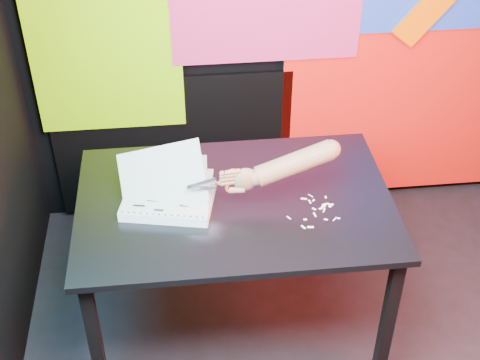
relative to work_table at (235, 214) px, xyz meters
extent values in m
cube|color=red|center=(1.15, 0.89, 0.18)|extent=(1.60, 0.02, 1.60)
cube|color=#81DA00|center=(-0.55, 0.87, 0.43)|extent=(0.75, 0.02, 1.00)
cube|color=black|center=(-0.25, 0.89, -0.22)|extent=(1.30, 0.02, 0.85)
cube|color=black|center=(-0.61, -0.39, -0.31)|extent=(0.05, 0.05, 0.72)
cube|color=black|center=(-0.61, 0.39, -0.31)|extent=(0.05, 0.05, 0.72)
cube|color=black|center=(0.61, -0.39, -0.31)|extent=(0.05, 0.05, 0.72)
cube|color=black|center=(0.61, 0.39, -0.31)|extent=(0.05, 0.05, 0.72)
cube|color=black|center=(0.00, 0.00, 0.06)|extent=(1.34, 0.89, 0.03)
cube|color=silver|center=(-0.28, 0.00, 0.10)|extent=(0.42, 0.34, 0.04)
cube|color=#ECE7CE|center=(-0.28, 0.00, 0.12)|extent=(0.41, 0.34, 0.00)
cube|color=#ECE7CE|center=(-0.28, 0.00, 0.13)|extent=(0.40, 0.33, 0.11)
cube|color=#ECE7CE|center=(-0.29, 0.02, 0.15)|extent=(0.36, 0.29, 0.19)
cube|color=#ECE7CE|center=(-0.30, 0.03, 0.20)|extent=(0.37, 0.23, 0.27)
cylinder|color=black|center=(-0.47, -0.08, 0.12)|extent=(0.01, 0.01, 0.00)
cylinder|color=black|center=(-0.44, -0.09, 0.12)|extent=(0.01, 0.01, 0.00)
cylinder|color=black|center=(-0.42, -0.09, 0.12)|extent=(0.01, 0.01, 0.00)
cylinder|color=black|center=(-0.39, -0.10, 0.12)|extent=(0.01, 0.01, 0.00)
cylinder|color=black|center=(-0.37, -0.10, 0.12)|extent=(0.01, 0.01, 0.00)
cylinder|color=black|center=(-0.34, -0.11, 0.12)|extent=(0.01, 0.01, 0.00)
cylinder|color=black|center=(-0.32, -0.11, 0.12)|extent=(0.01, 0.01, 0.00)
cylinder|color=black|center=(-0.29, -0.12, 0.12)|extent=(0.01, 0.01, 0.00)
cylinder|color=black|center=(-0.27, -0.13, 0.12)|extent=(0.01, 0.01, 0.00)
cylinder|color=black|center=(-0.24, -0.13, 0.12)|extent=(0.01, 0.01, 0.00)
cylinder|color=black|center=(-0.22, -0.14, 0.12)|extent=(0.01, 0.01, 0.00)
cylinder|color=black|center=(-0.19, -0.14, 0.12)|extent=(0.01, 0.01, 0.00)
cylinder|color=black|center=(-0.17, -0.15, 0.12)|extent=(0.01, 0.01, 0.00)
cylinder|color=black|center=(-0.14, -0.15, 0.12)|extent=(0.01, 0.01, 0.00)
cylinder|color=black|center=(-0.41, 0.16, 0.12)|extent=(0.01, 0.01, 0.00)
cylinder|color=black|center=(-0.39, 0.15, 0.12)|extent=(0.01, 0.01, 0.00)
cylinder|color=black|center=(-0.36, 0.15, 0.12)|extent=(0.01, 0.01, 0.00)
cylinder|color=black|center=(-0.34, 0.14, 0.12)|extent=(0.01, 0.01, 0.00)
cylinder|color=black|center=(-0.31, 0.14, 0.12)|extent=(0.01, 0.01, 0.00)
cylinder|color=black|center=(-0.29, 0.13, 0.12)|extent=(0.01, 0.01, 0.00)
cylinder|color=black|center=(-0.27, 0.13, 0.12)|extent=(0.01, 0.01, 0.00)
cylinder|color=black|center=(-0.24, 0.12, 0.12)|extent=(0.01, 0.01, 0.00)
cylinder|color=black|center=(-0.22, 0.12, 0.12)|extent=(0.01, 0.01, 0.00)
cylinder|color=black|center=(-0.19, 0.11, 0.12)|extent=(0.01, 0.01, 0.00)
cylinder|color=black|center=(-0.17, 0.10, 0.12)|extent=(0.01, 0.01, 0.00)
cylinder|color=black|center=(-0.14, 0.10, 0.12)|extent=(0.01, 0.01, 0.00)
cylinder|color=black|center=(-0.12, 0.09, 0.12)|extent=(0.01, 0.01, 0.00)
cylinder|color=black|center=(-0.09, 0.09, 0.12)|extent=(0.01, 0.01, 0.00)
cube|color=black|center=(-0.35, 0.07, 0.12)|extent=(0.07, 0.03, 0.00)
cube|color=black|center=(-0.25, 0.03, 0.12)|extent=(0.05, 0.02, 0.00)
cube|color=black|center=(-0.32, -0.03, 0.12)|extent=(0.09, 0.03, 0.00)
cube|color=black|center=(-0.22, -0.07, 0.12)|extent=(0.04, 0.02, 0.00)
cube|color=black|center=(-0.40, -0.05, 0.12)|extent=(0.05, 0.02, 0.00)
cube|color=black|center=(-0.22, 0.07, 0.12)|extent=(0.06, 0.02, 0.00)
cube|color=black|center=(-0.32, -0.09, 0.12)|extent=(0.04, 0.02, 0.00)
cube|color=#B7BBC9|center=(-0.14, -0.06, 0.22)|extent=(0.12, 0.02, 0.04)
cube|color=#B7BBC9|center=(-0.14, -0.06, 0.20)|extent=(0.12, 0.02, 0.04)
cylinder|color=#B7BBC9|center=(-0.08, -0.05, 0.21)|extent=(0.01, 0.01, 0.01)
cube|color=#F44923|center=(-0.06, -0.05, 0.21)|extent=(0.05, 0.01, 0.02)
cube|color=#F44923|center=(-0.06, -0.05, 0.22)|extent=(0.05, 0.01, 0.02)
torus|color=#F44923|center=(-0.01, -0.04, 0.24)|extent=(0.06, 0.02, 0.06)
torus|color=#F44923|center=(-0.01, -0.04, 0.18)|extent=(0.06, 0.02, 0.06)
ellipsoid|color=#926041|center=(0.04, -0.04, 0.21)|extent=(0.10, 0.06, 0.11)
cylinder|color=#926041|center=(-0.01, -0.04, 0.21)|extent=(0.08, 0.03, 0.02)
cylinder|color=#926041|center=(-0.01, -0.04, 0.23)|extent=(0.08, 0.03, 0.02)
cylinder|color=#926041|center=(-0.01, -0.04, 0.24)|extent=(0.07, 0.03, 0.02)
cylinder|color=#926041|center=(-0.01, -0.04, 0.26)|extent=(0.06, 0.03, 0.02)
cylinder|color=#926041|center=(0.00, -0.05, 0.17)|extent=(0.07, 0.04, 0.03)
cylinder|color=#926041|center=(0.09, -0.03, 0.22)|extent=(0.07, 0.08, 0.07)
cylinder|color=#926041|center=(0.24, -0.01, 0.26)|extent=(0.34, 0.12, 0.17)
sphere|color=#926041|center=(0.40, 0.00, 0.31)|extent=(0.08, 0.08, 0.08)
cube|color=white|center=(0.32, -0.10, 0.08)|extent=(0.02, 0.02, 0.00)
cube|color=white|center=(0.36, -0.11, 0.08)|extent=(0.02, 0.03, 0.00)
cube|color=white|center=(0.35, -0.09, 0.08)|extent=(0.03, 0.02, 0.00)
cube|color=white|center=(0.37, -0.07, 0.08)|extent=(0.03, 0.02, 0.00)
cube|color=white|center=(0.21, -0.14, 0.08)|extent=(0.02, 0.02, 0.00)
cube|color=white|center=(0.37, -0.08, 0.08)|extent=(0.02, 0.02, 0.00)
cube|color=white|center=(0.32, -0.13, 0.08)|extent=(0.01, 0.03, 0.00)
cube|color=white|center=(0.36, -0.17, 0.08)|extent=(0.02, 0.01, 0.00)
cube|color=white|center=(0.39, -0.02, 0.08)|extent=(0.01, 0.02, 0.00)
cube|color=white|center=(0.29, -0.21, 0.08)|extent=(0.03, 0.01, 0.00)
cube|color=white|center=(0.29, -0.02, 0.08)|extent=(0.03, 0.02, 0.00)
cube|color=white|center=(0.33, -0.01, 0.08)|extent=(0.02, 0.02, 0.00)
cube|color=white|center=(0.39, -0.17, 0.08)|extent=(0.02, 0.02, 0.00)
cube|color=white|center=(0.31, -0.05, 0.08)|extent=(0.01, 0.02, 0.00)
cube|color=white|center=(0.27, -0.16, 0.08)|extent=(0.01, 0.01, 0.00)
cube|color=white|center=(0.40, -0.08, 0.08)|extent=(0.03, 0.03, 0.00)
cube|color=white|center=(0.41, -0.16, 0.08)|extent=(0.02, 0.02, 0.00)
cube|color=white|center=(0.39, -0.07, 0.08)|extent=(0.02, 0.02, 0.00)
cube|color=white|center=(0.26, -0.20, 0.08)|extent=(0.02, 0.03, 0.00)
cube|color=white|center=(0.33, -0.04, 0.08)|extent=(0.01, 0.01, 0.00)
camera|label=1|loc=(-0.22, -2.19, 1.86)|focal=50.00mm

